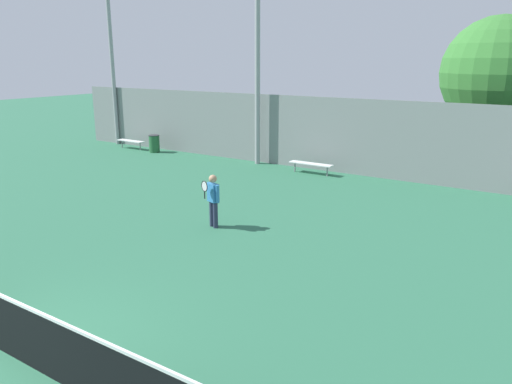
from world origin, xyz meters
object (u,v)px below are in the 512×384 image
bench_courtside_near (131,141)px  light_pole_center_back (109,25)px  tennis_player (213,198)px  trash_bin (154,144)px  tree_green_tall (498,74)px  bench_adjacent_court (311,164)px  light_pole_near_left (258,30)px  tennis_net (11,327)px

bench_courtside_near → light_pole_center_back: size_ratio=0.16×
tennis_player → light_pole_center_back: bearing=167.6°
bench_courtside_near → trash_bin: size_ratio=1.92×
tree_green_tall → trash_bin: bearing=-163.3°
bench_courtside_near → bench_adjacent_court: (10.79, 0.00, 0.00)m
light_pole_near_left → trash_bin: size_ratio=10.92×
tennis_net → tree_green_tall: 19.80m
tennis_net → trash_bin: tennis_net is taller
tennis_net → light_pole_near_left: light_pole_near_left is taller
bench_courtside_near → light_pole_center_back: (-1.89, 0.76, 5.98)m
light_pole_near_left → light_pole_center_back: light_pole_center_back is taller
tennis_player → light_pole_center_back: (-13.50, 8.40, 5.52)m
tennis_player → bench_adjacent_court: bearing=115.7°
trash_bin → tennis_net: bearing=-52.4°
trash_bin → tree_green_tall: tree_green_tall is taller
bench_adjacent_court → trash_bin: (-9.05, -0.00, 0.04)m
tennis_net → bench_adjacent_court: tennis_net is taller
bench_adjacent_court → light_pole_near_left: 6.26m
tree_green_tall → bench_adjacent_court: bearing=-143.4°
bench_courtside_near → light_pole_near_left: (7.75, 0.53, 5.45)m
bench_courtside_near → light_pole_center_back: 6.32m
trash_bin → tree_green_tall: (15.15, 4.54, 3.64)m
light_pole_center_back → trash_bin: size_ratio=11.79×
tennis_player → trash_bin: bearing=161.8°
tennis_player → bench_courtside_near: (-11.61, 7.64, -0.46)m
tennis_player → bench_courtside_near: size_ratio=0.89×
tennis_player → light_pole_center_back: size_ratio=0.15×
tennis_net → light_pole_center_back: bearing=134.1°
tree_green_tall → light_pole_center_back: bearing=-168.6°
tennis_net → trash_bin: (-11.21, 14.54, -0.10)m
light_pole_center_back → trash_bin: 7.01m
tree_green_tall → tennis_net: bearing=-101.7°
bench_adjacent_court → light_pole_near_left: (-3.03, 0.53, 5.45)m
tennis_player → tree_green_tall: bearing=86.1°
bench_courtside_near → trash_bin: (1.74, -0.00, 0.04)m
tennis_player → bench_adjacent_court: size_ratio=0.81×
light_pole_near_left → tennis_net: bearing=-71.0°
tennis_net → bench_adjacent_court: 14.70m
bench_courtside_near → light_pole_near_left: bearing=3.9°
light_pole_near_left → tree_green_tall: bearing=23.7°
light_pole_near_left → light_pole_center_back: 9.66m
light_pole_near_left → light_pole_center_back: (-9.64, 0.23, 0.54)m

